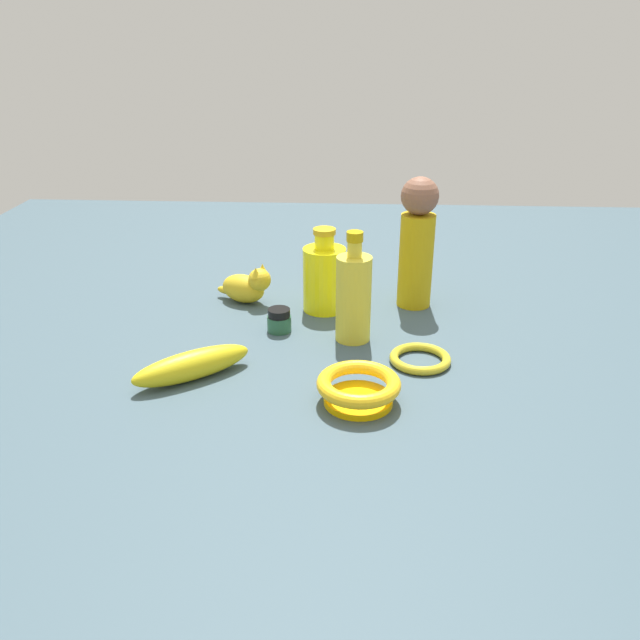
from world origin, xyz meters
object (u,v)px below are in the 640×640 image
object	(u,v)px
nail_polish_jar	(279,320)
bottle_tall	(354,296)
bowl	(359,388)
bangle	(420,358)
banana	(192,365)
person_figure_adult	(417,241)
cat_figurine	(247,286)
bottle_short	(324,277)

from	to	relation	value
nail_polish_jar	bottle_tall	world-z (taller)	bottle_tall
bowl	bottle_tall	world-z (taller)	bottle_tall
bangle	nail_polish_jar	bearing A→B (deg)	65.92
bangle	bowl	size ratio (longest dim) A/B	0.82
banana	person_figure_adult	bearing A→B (deg)	4.38
cat_figurine	bottle_short	world-z (taller)	bottle_short
person_figure_adult	cat_figurine	distance (m)	0.35
bowl	bottle_tall	bearing A→B (deg)	2.74
bowl	cat_figurine	bearing A→B (deg)	30.90
banana	bottle_tall	size ratio (longest dim) A/B	0.99
banana	bottle_short	xyz separation A→B (m)	(0.29, -0.20, 0.05)
banana	bowl	world-z (taller)	banana
banana	cat_figurine	size ratio (longest dim) A/B	1.64
nail_polish_jar	person_figure_adult	size ratio (longest dim) A/B	0.17
nail_polish_jar	bottle_tall	xyz separation A→B (m)	(-0.03, -0.14, 0.06)
person_figure_adult	bottle_tall	xyz separation A→B (m)	(-0.17, 0.12, -0.05)
bottle_short	bangle	bearing A→B (deg)	-141.41
person_figure_adult	cat_figurine	world-z (taller)	person_figure_adult
person_figure_adult	bottle_short	xyz separation A→B (m)	(-0.03, 0.18, -0.06)
bangle	bottle_tall	bearing A→B (deg)	53.21
cat_figurine	bottle_tall	bearing A→B (deg)	-126.21
bowl	bottle_tall	xyz separation A→B (m)	(0.22, 0.01, 0.06)
cat_figurine	bottle_tall	size ratio (longest dim) A/B	0.60
cat_figurine	bottle_tall	distance (m)	0.27
bowl	bottle_short	world-z (taller)	bottle_short
banana	bowl	distance (m)	0.27
bowl	banana	bearing A→B (deg)	77.15
nail_polish_jar	bottle_tall	bearing A→B (deg)	-101.00
banana	person_figure_adult	xyz separation A→B (m)	(0.33, -0.38, 0.11)
banana	bottle_short	size ratio (longest dim) A/B	1.20
bottle_short	nail_polish_jar	bearing A→B (deg)	143.73
person_figure_adult	cat_figurine	bearing A→B (deg)	91.43
bangle	person_figure_adult	bearing A→B (deg)	-1.65
nail_polish_jar	bangle	size ratio (longest dim) A/B	0.43
cat_figurine	bottle_short	xyz separation A→B (m)	(-0.03, -0.16, 0.03)
person_figure_adult	bottle_tall	size ratio (longest dim) A/B	1.29
nail_polish_jar	bowl	size ratio (longest dim) A/B	0.35
bangle	bowl	distance (m)	0.17
nail_polish_jar	bowl	world-z (taller)	same
bangle	bottle_tall	xyz separation A→B (m)	(0.09, 0.11, 0.08)
person_figure_adult	cat_figurine	size ratio (longest dim) A/B	2.14
banana	person_figure_adult	distance (m)	0.51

